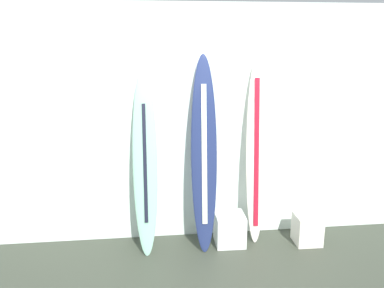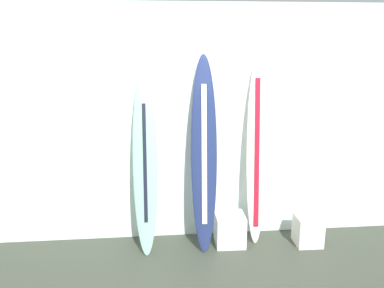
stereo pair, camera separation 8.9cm
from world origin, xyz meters
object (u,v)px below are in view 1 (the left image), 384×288
Objects in this scene: surfboard_seafoam at (145,163)px; surfboard_ivory at (256,155)px; surfboard_navy at (204,156)px; display_block_left at (307,229)px; display_block_center at (230,229)px.

surfboard_seafoam is 0.95× the size of surfboard_ivory.
surfboard_seafoam is 0.93× the size of surfboard_navy.
surfboard_ivory is at bearing 8.00° from surfboard_navy.
surfboard_navy is (0.67, -0.00, 0.07)m from surfboard_seafoam.
display_block_center is at bearing 174.42° from display_block_left.
display_block_left is at bearing -5.12° from surfboard_navy.
surfboard_navy is 0.64m from surfboard_ivory.
surfboard_navy is 1.56m from display_block_left.
surfboard_seafoam is 1.31m from surfboard_ivory.
display_block_center is (0.32, -0.02, -0.92)m from surfboard_navy.
surfboard_navy is at bearing -172.00° from surfboard_ivory.
surfboard_seafoam is at bearing 179.61° from surfboard_navy.
display_block_left is (1.25, -0.11, -0.93)m from surfboard_navy.
surfboard_ivory is 0.95m from display_block_center.
surfboard_navy is at bearing 174.88° from display_block_left.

